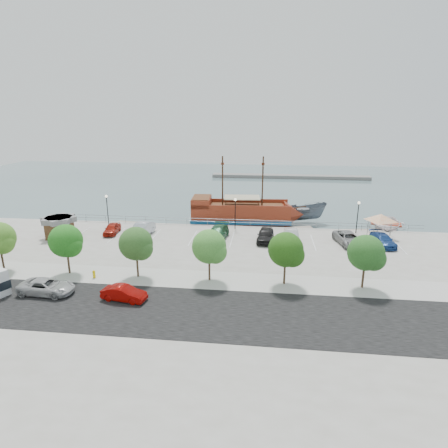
# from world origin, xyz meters

# --- Properties ---
(ground) EXTENTS (160.00, 160.00, 0.00)m
(ground) POSITION_xyz_m (0.00, 0.00, -1.00)
(ground) COLOR #485F63
(land_slab) EXTENTS (100.00, 58.00, 1.20)m
(land_slab) POSITION_xyz_m (0.00, -21.00, -0.60)
(land_slab) COLOR gray
(land_slab) RESTS_ON ground
(street) EXTENTS (100.00, 8.00, 0.04)m
(street) POSITION_xyz_m (0.00, -16.00, 0.01)
(street) COLOR black
(street) RESTS_ON land_slab
(sidewalk) EXTENTS (100.00, 4.00, 0.05)m
(sidewalk) POSITION_xyz_m (0.00, -10.00, 0.01)
(sidewalk) COLOR #ADABA5
(sidewalk) RESTS_ON land_slab
(seawall_railing) EXTENTS (50.00, 0.06, 1.00)m
(seawall_railing) POSITION_xyz_m (0.00, 7.80, 0.53)
(seawall_railing) COLOR gray
(seawall_railing) RESTS_ON land_slab
(far_shore) EXTENTS (40.00, 3.00, 0.80)m
(far_shore) POSITION_xyz_m (10.00, 55.00, -0.60)
(far_shore) COLOR gray
(far_shore) RESTS_ON ground
(pirate_ship) EXTENTS (17.12, 5.75, 10.70)m
(pirate_ship) POSITION_xyz_m (1.58, 11.94, 0.79)
(pirate_ship) COLOR maroon
(pirate_ship) RESTS_ON ground
(patrol_boat) EXTENTS (7.77, 4.36, 2.84)m
(patrol_boat) POSITION_xyz_m (9.72, 13.88, 0.42)
(patrol_boat) COLOR slate
(patrol_boat) RESTS_ON ground
(speedboat) EXTENTS (7.25, 8.83, 1.59)m
(speedboat) POSITION_xyz_m (21.12, 11.00, -0.20)
(speedboat) COLOR silver
(speedboat) RESTS_ON ground
(dock_west) EXTENTS (7.37, 3.11, 0.41)m
(dock_west) POSITION_xyz_m (-14.75, 9.20, -0.80)
(dock_west) COLOR gray
(dock_west) RESTS_ON ground
(dock_mid) EXTENTS (7.61, 3.99, 0.42)m
(dock_mid) POSITION_xyz_m (7.34, 9.20, -0.79)
(dock_mid) COLOR gray
(dock_mid) RESTS_ON ground
(dock_east) EXTENTS (7.56, 3.16, 0.42)m
(dock_east) POSITION_xyz_m (16.44, 9.20, -0.79)
(dock_east) COLOR gray
(dock_east) RESTS_ON ground
(shed) EXTENTS (3.79, 3.79, 2.63)m
(shed) POSITION_xyz_m (-21.90, 0.59, 1.40)
(shed) COLOR #4E321B
(shed) RESTS_ON land_slab
(canopy_tent) EXTENTS (5.38, 5.38, 3.47)m
(canopy_tent) POSITION_xyz_m (18.55, 5.24, 3.02)
(canopy_tent) COLOR slate
(canopy_tent) RESTS_ON land_slab
(street_van) EXTENTS (4.92, 2.42, 1.35)m
(street_van) POSITION_xyz_m (-14.75, -14.35, 0.67)
(street_van) COLOR #AEAEAE
(street_van) RESTS_ON street
(street_sedan) EXTENTS (4.02, 1.93, 1.27)m
(street_sedan) POSITION_xyz_m (-7.57, -14.73, 0.63)
(street_sedan) COLOR #910804
(street_sedan) RESTS_ON street
(fire_hydrant) EXTENTS (0.28, 0.28, 0.80)m
(fire_hydrant) POSITION_xyz_m (-12.07, -10.80, 0.43)
(fire_hydrant) COLOR #E6BD02
(fire_hydrant) RESTS_ON sidewalk
(lamp_post_left) EXTENTS (0.36, 0.36, 4.28)m
(lamp_post_left) POSITION_xyz_m (-18.00, 6.50, 2.94)
(lamp_post_left) COLOR black
(lamp_post_left) RESTS_ON land_slab
(lamp_post_mid) EXTENTS (0.36, 0.36, 4.28)m
(lamp_post_mid) POSITION_xyz_m (0.00, 6.50, 2.94)
(lamp_post_mid) COLOR black
(lamp_post_mid) RESTS_ON land_slab
(lamp_post_right) EXTENTS (0.36, 0.36, 4.28)m
(lamp_post_right) POSITION_xyz_m (16.00, 6.50, 2.94)
(lamp_post_right) COLOR black
(lamp_post_right) RESTS_ON land_slab
(tree_a) EXTENTS (3.30, 3.20, 5.00)m
(tree_a) POSITION_xyz_m (-21.85, -10.07, 3.30)
(tree_a) COLOR #473321
(tree_a) RESTS_ON sidewalk
(tree_b) EXTENTS (3.30, 3.20, 5.00)m
(tree_b) POSITION_xyz_m (-14.85, -10.07, 3.30)
(tree_b) COLOR #473321
(tree_b) RESTS_ON sidewalk
(tree_c) EXTENTS (3.30, 3.20, 5.00)m
(tree_c) POSITION_xyz_m (-7.85, -10.07, 3.30)
(tree_c) COLOR #473321
(tree_c) RESTS_ON sidewalk
(tree_d) EXTENTS (3.30, 3.20, 5.00)m
(tree_d) POSITION_xyz_m (-0.85, -10.07, 3.30)
(tree_d) COLOR #473321
(tree_d) RESTS_ON sidewalk
(tree_e) EXTENTS (3.30, 3.20, 5.00)m
(tree_e) POSITION_xyz_m (6.15, -10.07, 3.30)
(tree_e) COLOR #473321
(tree_e) RESTS_ON sidewalk
(tree_f) EXTENTS (3.30, 3.20, 5.00)m
(tree_f) POSITION_xyz_m (13.15, -10.07, 3.30)
(tree_f) COLOR #473321
(tree_f) RESTS_ON sidewalk
(parked_car_a) EXTENTS (2.02, 4.11, 1.35)m
(parked_car_a) POSITION_xyz_m (-15.84, 2.61, 0.68)
(parked_car_a) COLOR #A11E10
(parked_car_a) RESTS_ON land_slab
(parked_car_b) EXTENTS (2.36, 5.24, 1.67)m
(parked_car_b) POSITION_xyz_m (-11.67, 2.11, 0.83)
(parked_car_b) COLOR #B0B9C3
(parked_car_b) RESTS_ON land_slab
(parked_car_d) EXTENTS (2.79, 5.62, 1.57)m
(parked_car_d) POSITION_xyz_m (-1.83, 2.01, 0.79)
(parked_car_d) COLOR #205532
(parked_car_d) RESTS_ON land_slab
(parked_car_e) EXTENTS (2.28, 4.84, 1.60)m
(parked_car_e) POSITION_xyz_m (4.14, 1.85, 0.80)
(parked_car_e) COLOR black
(parked_car_e) RESTS_ON land_slab
(parked_car_f) EXTENTS (1.84, 4.46, 1.43)m
(parked_car_f) POSITION_xyz_m (7.36, 2.22, 0.72)
(parked_car_f) COLOR silver
(parked_car_f) RESTS_ON land_slab
(parked_car_g) EXTENTS (3.44, 5.64, 1.46)m
(parked_car_g) POSITION_xyz_m (14.10, 1.86, 0.73)
(parked_car_g) COLOR gray
(parked_car_g) RESTS_ON land_slab
(parked_car_h) EXTENTS (2.63, 4.93, 1.36)m
(parked_car_h) POSITION_xyz_m (18.10, 1.98, 0.68)
(parked_car_h) COLOR navy
(parked_car_h) RESTS_ON land_slab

